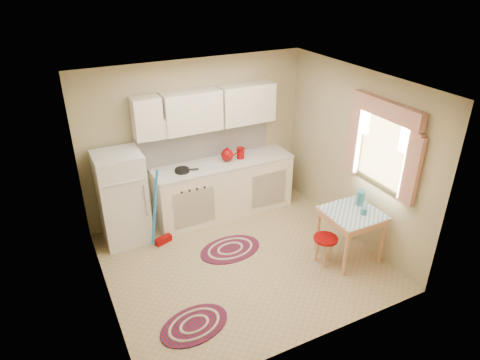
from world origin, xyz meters
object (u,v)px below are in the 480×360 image
object	(u,v)px
base_cabinets	(224,189)
stool	(324,250)
table	(350,235)
fridge	(122,198)

from	to	relation	value
base_cabinets	stool	xyz separation A→B (m)	(0.67, -1.84, -0.23)
base_cabinets	table	size ratio (longest dim) A/B	3.12
fridge	table	bearing A→B (deg)	-34.05
table	stool	size ratio (longest dim) A/B	1.71
fridge	base_cabinets	xyz separation A→B (m)	(1.62, 0.05, -0.26)
fridge	stool	world-z (taller)	fridge
fridge	base_cabinets	world-z (taller)	fridge
base_cabinets	table	xyz separation A→B (m)	(1.07, -1.87, -0.08)
fridge	table	distance (m)	3.26
fridge	stool	size ratio (longest dim) A/B	3.33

